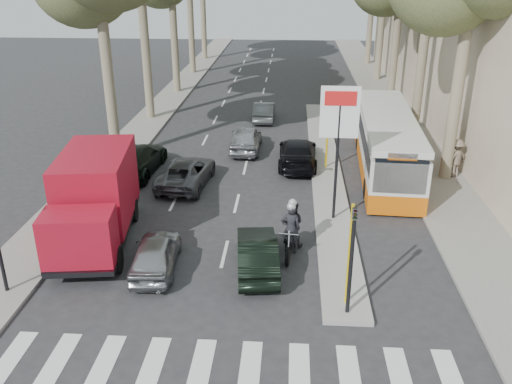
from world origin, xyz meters
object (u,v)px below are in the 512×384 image
Objects in this scene: red_truck at (95,198)px; city_bus at (386,142)px; silver_hatchback at (155,253)px; dark_hatchback at (257,253)px; motorcycle at (291,228)px.

red_truck is 14.60m from city_bus.
silver_hatchback is 13.88m from city_bus.
silver_hatchback is 0.32× the size of city_bus.
dark_hatchback is at bearing -117.16° from city_bus.
city_bus is (9.34, 10.22, 0.93)m from silver_hatchback.
city_bus is at bearing 27.00° from red_truck.
motorcycle is at bearing -135.12° from dark_hatchback.
motorcycle is at bearing -164.32° from silver_hatchback.
city_bus reaches higher than silver_hatchback.
red_truck is (-6.16, 1.66, 1.14)m from dark_hatchback.
city_bus reaches higher than dark_hatchback.
dark_hatchback is 0.59× the size of red_truck.
silver_hatchback is 0.56× the size of red_truck.
dark_hatchback is at bearing -22.89° from red_truck.
silver_hatchback is 0.94× the size of dark_hatchback.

